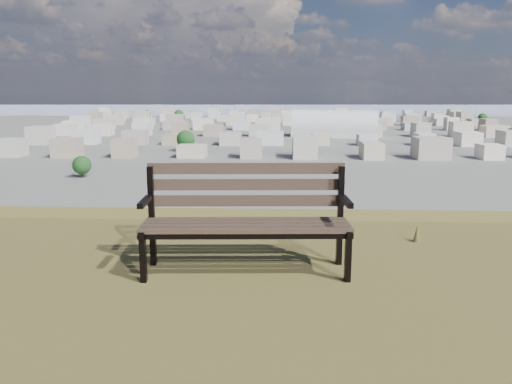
{
  "coord_description": "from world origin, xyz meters",
  "views": [
    {
      "loc": [
        0.96,
        -1.78,
        26.52
      ],
      "look_at": [
        0.7,
        4.23,
        25.3
      ],
      "focal_mm": 35.0,
      "sensor_mm": 36.0,
      "label": 1
    }
  ],
  "objects": [
    {
      "name": "far_hills",
      "position": [
        -60.92,
        1402.93,
        25.47
      ],
      "size": [
        2050.0,
        340.0,
        60.0
      ],
      "color": "#8B92AD",
      "rests_on": "ground"
    },
    {
      "name": "bay_water",
      "position": [
        0.0,
        900.0,
        0.0
      ],
      "size": [
        2400.0,
        700.0,
        0.12
      ],
      "primitive_type": "cube",
      "color": "#8A9AAF",
      "rests_on": "ground"
    },
    {
      "name": "city_blocks",
      "position": [
        0.0,
        394.44,
        3.5
      ],
      "size": [
        395.0,
        361.0,
        7.0
      ],
      "color": "silver",
      "rests_on": "ground"
    },
    {
      "name": "park_bench",
      "position": [
        0.7,
        2.33,
        25.51
      ],
      "size": [
        1.75,
        0.64,
        0.9
      ],
      "rotation": [
        0.0,
        0.0,
        0.05
      ],
      "color": "#3E3123",
      "rests_on": "hilltop_mesa"
    },
    {
      "name": "city_trees",
      "position": [
        -26.39,
        319.0,
        4.83
      ],
      "size": [
        406.52,
        387.2,
        9.98
      ],
      "color": "black",
      "rests_on": "ground"
    },
    {
      "name": "arena",
      "position": [
        35.22,
        297.72,
        4.9
      ],
      "size": [
        52.54,
        30.72,
        20.8
      ],
      "rotation": [
        0.0,
        0.0,
        -0.21
      ],
      "color": "silver",
      "rests_on": "ground"
    }
  ]
}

